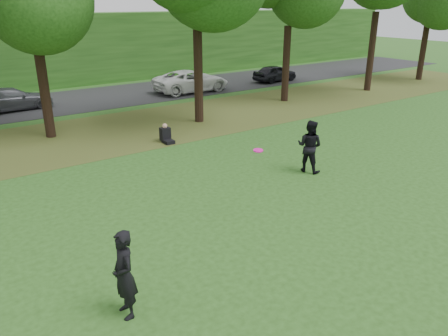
# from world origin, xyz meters

# --- Properties ---
(ground) EXTENTS (120.00, 120.00, 0.00)m
(ground) POSITION_xyz_m (0.00, 0.00, 0.00)
(ground) COLOR #224615
(ground) RESTS_ON ground
(leaf_litter) EXTENTS (60.00, 7.00, 0.01)m
(leaf_litter) POSITION_xyz_m (0.00, 13.00, 0.01)
(leaf_litter) COLOR #4C411B
(leaf_litter) RESTS_ON ground
(street) EXTENTS (70.00, 7.00, 0.02)m
(street) POSITION_xyz_m (0.00, 21.00, 0.01)
(street) COLOR black
(street) RESTS_ON ground
(far_hedge) EXTENTS (70.00, 3.00, 5.00)m
(far_hedge) POSITION_xyz_m (0.00, 27.00, 2.50)
(far_hedge) COLOR #1C4513
(far_hedge) RESTS_ON ground
(player_left) EXTENTS (0.46, 0.69, 1.84)m
(player_left) POSITION_xyz_m (-5.05, 0.54, 0.92)
(player_left) COLOR black
(player_left) RESTS_ON ground
(player_right) EXTENTS (1.02, 1.13, 1.91)m
(player_right) POSITION_xyz_m (3.51, 4.05, 0.95)
(player_right) COLOR black
(player_right) RESTS_ON ground
(parked_cars) EXTENTS (38.16, 3.47, 1.45)m
(parked_cars) POSITION_xyz_m (0.06, 19.66, 0.69)
(parked_cars) COLOR black
(parked_cars) RESTS_ON street
(frisbee) EXTENTS (0.30, 0.30, 0.06)m
(frisbee) POSITION_xyz_m (-0.35, 2.28, 2.04)
(frisbee) COLOR #DD1298
(frisbee) RESTS_ON ground
(seated_person) EXTENTS (0.43, 0.74, 0.83)m
(seated_person) POSITION_xyz_m (0.92, 10.13, 0.31)
(seated_person) COLOR black
(seated_person) RESTS_ON ground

